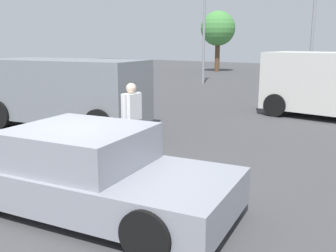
{
  "coord_description": "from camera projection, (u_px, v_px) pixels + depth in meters",
  "views": [
    {
      "loc": [
        4.46,
        -3.66,
        2.41
      ],
      "look_at": [
        0.36,
        1.95,
        0.9
      ],
      "focal_mm": 41.12,
      "sensor_mm": 36.0,
      "label": 1
    }
  ],
  "objects": [
    {
      "name": "pedestrian",
      "position": [
        132.0,
        113.0,
        8.17
      ],
      "size": [
        0.26,
        0.57,
        1.58
      ],
      "rotation": [
        0.0,
        0.0,
        3.19
      ],
      "color": "black",
      "rests_on": "ground_plane"
    },
    {
      "name": "tree_back_right",
      "position": [
        218.0,
        29.0,
        31.92
      ],
      "size": [
        2.85,
        2.85,
        4.99
      ],
      "color": "brown",
      "rests_on": "ground_plane"
    },
    {
      "name": "suv_dark",
      "position": [
        67.0,
        91.0,
        10.98
      ],
      "size": [
        4.9,
        2.83,
        1.94
      ],
      "rotation": [
        0.0,
        0.0,
        0.2
      ],
      "color": "gray",
      "rests_on": "ground_plane"
    },
    {
      "name": "ground_plane",
      "position": [
        75.0,
        201.0,
        5.97
      ],
      "size": [
        80.0,
        80.0,
        0.0
      ],
      "primitive_type": "plane",
      "color": "#424244"
    },
    {
      "name": "sedan_foreground",
      "position": [
        86.0,
        172.0,
        5.61
      ],
      "size": [
        4.6,
        2.54,
        1.22
      ],
      "rotation": [
        0.0,
        0.0,
        0.18
      ],
      "color": "gray",
      "rests_on": "ground_plane"
    },
    {
      "name": "light_post_mid",
      "position": [
        204.0,
        8.0,
        22.07
      ],
      "size": [
        0.44,
        0.44,
        6.43
      ],
      "color": "gray",
      "rests_on": "ground_plane"
    }
  ]
}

